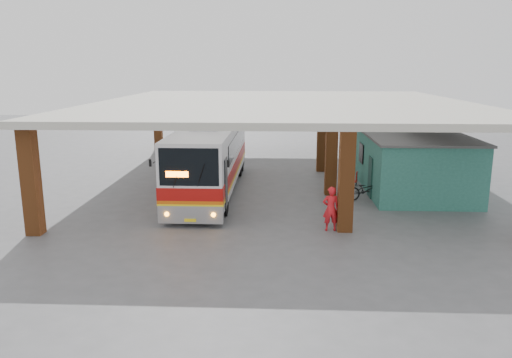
{
  "coord_description": "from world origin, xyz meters",
  "views": [
    {
      "loc": [
        0.28,
        -22.73,
        6.63
      ],
      "look_at": [
        -0.78,
        0.0,
        1.46
      ],
      "focal_mm": 35.0,
      "sensor_mm": 36.0,
      "label": 1
    }
  ],
  "objects_px": {
    "motorcycle": "(367,190)",
    "red_chair": "(355,179)",
    "coach_bus": "(211,157)",
    "pedestrian": "(331,209)"
  },
  "relations": [
    {
      "from": "coach_bus",
      "to": "pedestrian",
      "type": "height_order",
      "value": "coach_bus"
    },
    {
      "from": "motorcycle",
      "to": "pedestrian",
      "type": "bearing_deg",
      "value": 146.5
    },
    {
      "from": "pedestrian",
      "to": "red_chair",
      "type": "height_order",
      "value": "pedestrian"
    },
    {
      "from": "motorcycle",
      "to": "red_chair",
      "type": "xyz_separation_m",
      "value": [
        -0.09,
        3.28,
        -0.19
      ]
    },
    {
      "from": "coach_bus",
      "to": "red_chair",
      "type": "height_order",
      "value": "coach_bus"
    },
    {
      "from": "coach_bus",
      "to": "pedestrian",
      "type": "relative_size",
      "value": 7.05
    },
    {
      "from": "coach_bus",
      "to": "red_chair",
      "type": "bearing_deg",
      "value": 12.05
    },
    {
      "from": "pedestrian",
      "to": "red_chair",
      "type": "distance_m",
      "value": 8.41
    },
    {
      "from": "motorcycle",
      "to": "coach_bus",
      "type": "bearing_deg",
      "value": 70.69
    },
    {
      "from": "coach_bus",
      "to": "red_chair",
      "type": "relative_size",
      "value": 16.7
    }
  ]
}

